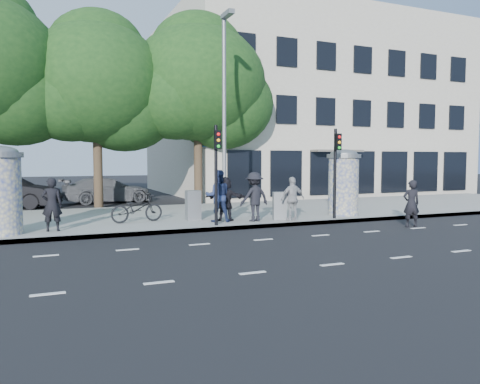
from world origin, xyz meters
name	(u,v)px	position (x,y,z in m)	size (l,w,h in m)	color
ground	(286,248)	(0.00, 0.00, 0.00)	(120.00, 120.00, 0.00)	black
sidewalk	(200,215)	(0.00, 7.50, 0.07)	(40.00, 8.00, 0.15)	gray
curb	(236,228)	(0.00, 3.55, 0.07)	(40.00, 0.10, 0.16)	slate
lane_dash_near	(332,265)	(0.00, -2.20, 0.00)	(32.00, 0.12, 0.01)	silver
lane_dash_far	(263,240)	(0.00, 1.40, 0.00)	(32.00, 0.12, 0.01)	silver
ad_column_left	(0,188)	(-7.20, 4.50, 1.54)	(1.36, 1.36, 2.65)	beige
ad_column_right	(343,181)	(5.20, 4.70, 1.54)	(1.36, 1.36, 2.65)	beige
traffic_pole_near	(217,164)	(-0.60, 3.79, 2.23)	(0.22, 0.31, 3.40)	black
traffic_pole_far	(336,164)	(4.20, 3.79, 2.23)	(0.22, 0.31, 3.40)	black
street_lamp	(225,99)	(0.80, 6.63, 4.79)	(0.25, 0.93, 8.00)	slate
tree_near_left	(96,83)	(-3.50, 12.70, 6.06)	(6.80, 6.80, 8.97)	#38281C
tree_center	(198,83)	(1.50, 12.30, 6.31)	(7.00, 7.00, 9.30)	#38281C
building	(299,112)	(12.00, 19.99, 5.99)	(20.30, 15.85, 12.00)	#B7AD99
ped_b	(52,204)	(-5.78, 4.60, 0.99)	(0.61, 0.40, 1.68)	black
ped_c	(218,196)	(-0.24, 4.65, 1.08)	(0.91, 0.71, 1.87)	navy
ped_d	(254,197)	(1.04, 4.29, 1.04)	(1.15, 0.66, 1.79)	black
ped_e	(293,199)	(2.38, 3.85, 0.96)	(0.95, 0.54, 1.61)	#A2A2A5
ped_f	(225,199)	(0.12, 4.83, 0.96)	(1.50, 0.54, 1.62)	black
man_road	(411,204)	(5.96, 1.71, 0.84)	(0.61, 0.40, 1.67)	black
bicycle	(137,208)	(-2.94, 5.68, 0.64)	(1.88, 0.66, 0.99)	black
cabinet_left	(193,205)	(-0.88, 5.58, 0.70)	(0.52, 0.38, 1.09)	gray
cabinet_right	(280,206)	(2.14, 4.41, 0.66)	(0.49, 0.36, 1.03)	gray
car_mid	(7,192)	(-7.63, 14.40, 0.79)	(4.83, 1.68, 1.59)	black
car_right	(107,190)	(-2.73, 15.47, 0.70)	(4.81, 1.96, 1.40)	#5C5E64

